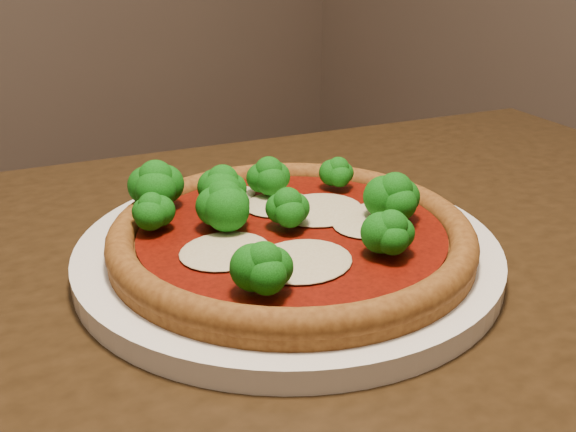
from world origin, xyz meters
TOP-DOWN VIEW (x-y plane):
  - plate at (0.12, -0.08)m, footprint 0.34×0.34m
  - pizza at (0.12, -0.08)m, footprint 0.29×0.29m

SIDE VIEW (x-z plane):
  - plate at x=0.12m, z-range 0.75..0.77m
  - pizza at x=0.12m, z-range 0.75..0.82m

